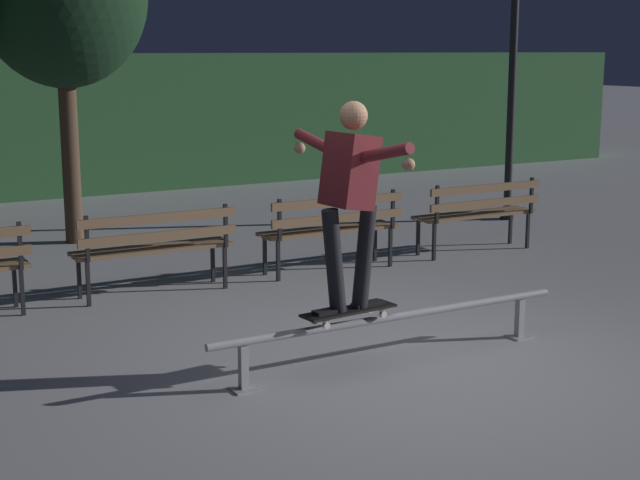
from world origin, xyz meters
TOP-DOWN VIEW (x-y plane):
  - ground_plane at (0.00, 0.00)m, footprint 90.00×90.00m
  - hedge_backdrop at (0.00, 10.32)m, footprint 24.00×1.20m
  - grind_rail at (0.00, 0.20)m, footprint 3.14×0.18m
  - skateboard at (-0.41, 0.20)m, footprint 0.80×0.27m
  - skateboarder at (-0.40, 0.20)m, footprint 0.63×1.40m
  - park_bench_left_center at (-0.91, 3.04)m, footprint 1.60×0.42m
  - park_bench_right_center at (1.11, 3.04)m, footprint 1.60×0.42m
  - park_bench_rightmost at (3.14, 3.04)m, footprint 1.60×0.42m
  - lamp_post_right at (4.97, 4.66)m, footprint 0.32×0.32m

SIDE VIEW (x-z plane):
  - ground_plane at x=0.00m, z-range 0.00..0.00m
  - grind_rail at x=0.00m, z-range 0.11..0.50m
  - skateboard at x=-0.41m, z-range 0.42..0.51m
  - park_bench_left_center at x=-0.91m, z-range 0.10..0.98m
  - park_bench_right_center at x=1.11m, z-range 0.10..0.98m
  - park_bench_rightmost at x=3.14m, z-range 0.10..0.98m
  - hedge_backdrop at x=0.00m, z-range 0.00..2.33m
  - skateboarder at x=-0.40m, z-range 0.62..2.18m
  - lamp_post_right at x=4.97m, z-range 0.53..4.43m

